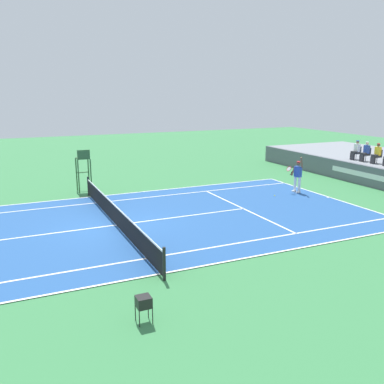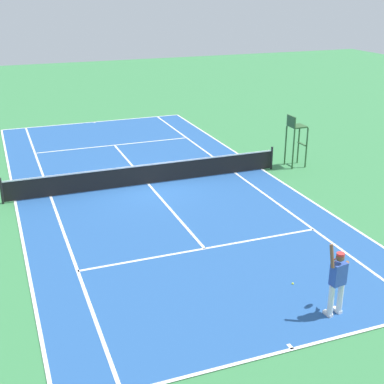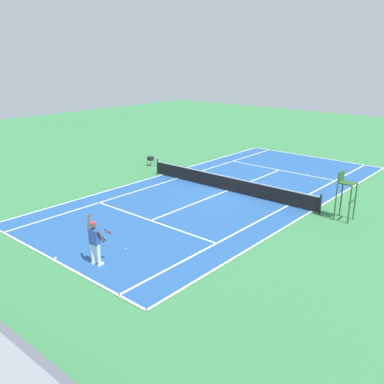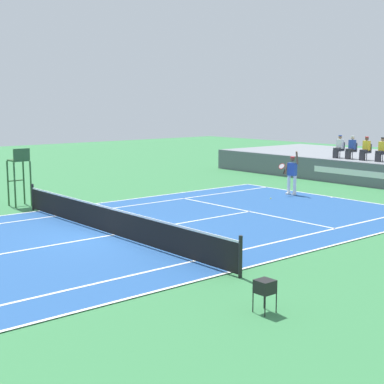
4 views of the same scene
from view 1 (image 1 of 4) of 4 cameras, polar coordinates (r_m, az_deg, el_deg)
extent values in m
plane|color=#387F47|center=(18.46, -10.32, -4.51)|extent=(80.00, 80.00, 0.00)
cube|color=#235193|center=(18.46, -10.32, -4.48)|extent=(10.98, 23.78, 0.02)
cube|color=white|center=(24.09, 18.21, -0.69)|extent=(10.98, 0.10, 0.01)
cube|color=white|center=(23.63, -13.62, -0.66)|extent=(0.10, 23.78, 0.01)
cube|color=white|center=(13.53, -4.45, -11.03)|extent=(0.10, 23.78, 0.01)
cube|color=white|center=(22.32, -12.94, -1.45)|extent=(0.10, 23.78, 0.01)
cube|color=white|center=(14.73, -6.31, -8.98)|extent=(0.10, 23.78, 0.01)
cube|color=white|center=(20.85, 6.98, -2.25)|extent=(8.22, 0.10, 0.01)
cube|color=white|center=(18.46, -10.32, -4.45)|extent=(0.10, 12.80, 0.01)
cube|color=white|center=(24.03, 18.04, -0.72)|extent=(0.10, 0.20, 0.01)
cylinder|color=black|center=(23.95, -13.90, 0.77)|extent=(0.10, 0.10, 1.07)
cylinder|color=black|center=(12.94, -3.79, -9.73)|extent=(0.10, 0.10, 1.07)
cube|color=black|center=(18.32, -10.38, -3.09)|extent=(11.78, 0.02, 0.84)
cube|color=white|center=(18.21, -10.44, -1.82)|extent=(11.78, 0.03, 0.06)
cube|color=#474C56|center=(30.04, 21.38, 4.90)|extent=(0.44, 0.44, 0.06)
cube|color=#474C56|center=(30.15, 21.68, 5.38)|extent=(0.44, 0.06, 0.44)
cylinder|color=#4C4C51|center=(29.84, 21.38, 4.42)|extent=(0.04, 0.04, 0.38)
cylinder|color=#4C4C51|center=(30.08, 20.90, 4.53)|extent=(0.04, 0.04, 0.38)
cube|color=#2D2D33|center=(29.96, 21.25, 5.04)|extent=(0.34, 0.44, 0.16)
cube|color=#2D2D33|center=(29.85, 20.94, 4.52)|extent=(0.30, 0.14, 0.44)
cube|color=white|center=(30.03, 21.52, 5.60)|extent=(0.36, 0.22, 0.52)
sphere|color=#A37556|center=(29.99, 21.58, 6.30)|extent=(0.20, 0.20, 0.20)
cylinder|color=#2D4CA8|center=(29.98, 21.59, 6.47)|extent=(0.19, 0.19, 0.05)
cube|color=#474C56|center=(29.48, 22.50, 4.66)|extent=(0.44, 0.44, 0.06)
cube|color=#474C56|center=(29.60, 22.81, 5.15)|extent=(0.44, 0.06, 0.44)
cylinder|color=#4C4C51|center=(29.29, 22.51, 4.17)|extent=(0.04, 0.04, 0.38)
cylinder|color=#4C4C51|center=(29.52, 22.01, 4.28)|extent=(0.04, 0.04, 0.38)
cube|color=#2D2D33|center=(29.40, 22.38, 4.80)|extent=(0.34, 0.44, 0.16)
cube|color=#2D2D33|center=(29.29, 22.06, 4.27)|extent=(0.30, 0.14, 0.44)
cube|color=#2D4CA8|center=(29.48, 22.64, 5.37)|extent=(0.36, 0.22, 0.52)
sphere|color=beige|center=(29.44, 22.71, 6.08)|extent=(0.20, 0.20, 0.20)
cylinder|color=white|center=(29.43, 22.72, 6.26)|extent=(0.19, 0.19, 0.05)
cube|color=#474C56|center=(28.88, 23.79, 4.38)|extent=(0.44, 0.44, 0.06)
cube|color=#474C56|center=(29.00, 24.10, 4.88)|extent=(0.44, 0.06, 0.44)
cylinder|color=#4C4C51|center=(28.69, 23.81, 3.88)|extent=(0.04, 0.04, 0.38)
cylinder|color=#4C4C51|center=(28.92, 23.29, 3.99)|extent=(0.04, 0.04, 0.38)
cube|color=#2D2D33|center=(28.80, 23.67, 4.53)|extent=(0.34, 0.44, 0.16)
cube|color=#2D2D33|center=(28.69, 23.35, 3.98)|extent=(0.30, 0.14, 0.44)
cube|color=yellow|center=(28.88, 23.94, 5.11)|extent=(0.36, 0.22, 0.52)
sphere|color=brown|center=(28.84, 24.01, 5.83)|extent=(0.20, 0.20, 0.20)
cylinder|color=red|center=(28.83, 24.02, 6.01)|extent=(0.19, 0.19, 0.05)
cylinder|color=white|center=(24.63, 14.37, 0.90)|extent=(0.15, 0.15, 0.92)
cylinder|color=white|center=(24.84, 13.82, 1.04)|extent=(0.15, 0.15, 0.92)
cube|color=white|center=(24.67, 14.22, -0.04)|extent=(0.16, 0.30, 0.10)
cube|color=white|center=(24.88, 13.68, 0.10)|extent=(0.16, 0.30, 0.10)
cube|color=#2D4CA8|center=(24.59, 14.19, 2.70)|extent=(0.43, 0.30, 0.60)
sphere|color=brown|center=(24.51, 14.26, 3.78)|extent=(0.22, 0.22, 0.22)
cylinder|color=red|center=(24.49, 14.27, 3.99)|extent=(0.21, 0.21, 0.06)
cylinder|color=brown|center=(24.30, 14.67, 3.89)|extent=(0.12, 0.22, 0.61)
cylinder|color=brown|center=(24.68, 13.60, 2.82)|extent=(0.14, 0.34, 0.56)
cylinder|color=black|center=(24.65, 13.32, 2.52)|extent=(0.07, 0.19, 0.25)
torus|color=red|center=(24.49, 13.02, 3.08)|extent=(0.33, 0.24, 0.26)
cylinder|color=silver|center=(24.49, 13.02, 3.08)|extent=(0.29, 0.20, 0.22)
sphere|color=#D1E533|center=(23.66, 11.14, -0.49)|extent=(0.07, 0.07, 0.07)
cylinder|color=#2D562D|center=(25.37, -15.41, 2.33)|extent=(0.07, 0.07, 1.90)
cylinder|color=#2D562D|center=(25.49, -13.86, 2.47)|extent=(0.07, 0.07, 1.90)
cylinder|color=#2D562D|center=(24.69, -15.15, 2.05)|extent=(0.07, 0.07, 1.90)
cylinder|color=#2D562D|center=(24.81, -13.56, 2.20)|extent=(0.07, 0.07, 1.90)
cube|color=#2D562D|center=(24.92, -14.63, 4.47)|extent=(0.70, 0.70, 0.06)
cube|color=#2D562D|center=(24.54, -14.52, 4.99)|extent=(0.06, 0.70, 0.48)
cube|color=#2D562D|center=(25.37, -14.63, 2.60)|extent=(0.10, 0.70, 0.04)
cube|color=black|center=(10.80, -6.60, -14.59)|extent=(0.36, 0.36, 0.28)
cylinder|color=black|center=(11.06, -7.70, -15.95)|extent=(0.02, 0.02, 0.42)
cylinder|color=black|center=(10.78, -7.15, -16.78)|extent=(0.02, 0.02, 0.42)
cylinder|color=black|center=(11.15, -5.97, -15.65)|extent=(0.02, 0.02, 0.42)
cylinder|color=black|center=(10.87, -5.37, -16.46)|extent=(0.02, 0.02, 0.42)
ellipsoid|color=#D1E533|center=(10.76, -6.61, -14.22)|extent=(0.30, 0.30, 0.12)
camera|label=2|loc=(27.39, 42.99, 15.04)|focal=50.05mm
camera|label=3|loc=(39.42, 13.51, 16.22)|focal=39.25mm
camera|label=4|loc=(5.98, -97.98, -14.75)|focal=53.87mm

